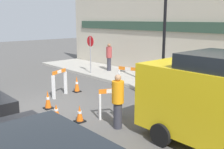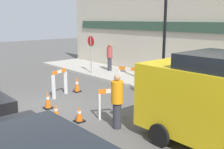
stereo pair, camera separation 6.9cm
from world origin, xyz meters
The scene contains 16 objects.
ground_plane centered at (0.00, 0.00, 0.00)m, with size 60.00×60.00×0.00m, color #565451.
sidewalk_slab centered at (0.00, 6.00, 0.07)m, with size 18.00×2.99×0.14m.
storefront_facade centered at (0.00, 7.56, 2.75)m, with size 18.00×0.22×5.50m.
streetlamp_post centered at (1.17, 5.21, 3.35)m, with size 0.44×0.44×4.97m.
stop_sign centered at (-3.73, 4.91, 1.56)m, with size 0.60×0.06×2.12m.
barricade_0 centered at (0.01, 4.20, 0.59)m, with size 0.89×0.47×1.08m.
barricade_1 centered at (-1.20, 1.39, 0.61)m, with size 0.48×0.87×1.13m.
barricade_2 centered at (2.07, 1.31, 0.53)m, with size 0.43×0.71×1.01m.
traffic_cone_0 centered at (0.90, 0.02, 0.23)m, with size 0.30×0.30×0.49m.
traffic_cone_1 centered at (1.66, 0.42, 0.26)m, with size 0.30×0.30×0.54m.
traffic_cone_2 centered at (1.98, 3.49, 0.35)m, with size 0.30×0.30×0.72m.
traffic_cone_3 centered at (-1.31, 2.32, 0.35)m, with size 0.30×0.30×0.72m.
traffic_cone_4 centered at (1.24, 4.40, 0.28)m, with size 0.30×0.30×0.58m.
traffic_cone_5 centered at (-0.14, 0.27, 0.33)m, with size 0.30×0.30×0.67m.
person_worker centered at (2.81, 0.99, 0.87)m, with size 0.49×0.49×1.64m.
person_pedestrian centered at (-3.56, 6.16, 1.02)m, with size 0.36×0.36×1.64m.
Camera 2 is at (8.23, -3.94, 3.19)m, focal length 42.00 mm.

